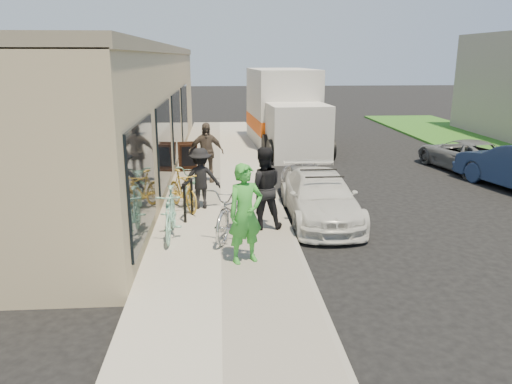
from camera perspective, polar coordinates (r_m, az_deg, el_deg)
name	(u,v)px	position (r m, az deg, el deg)	size (l,w,h in m)	color
ground	(319,253)	(10.33, 7.26, -6.94)	(120.00, 120.00, 0.00)	black
sidewalk	(221,208)	(12.94, -4.05, -1.89)	(3.00, 34.00, 0.15)	#A39E93
curb	(280,208)	(13.03, 2.79, -1.79)	(0.12, 34.00, 0.13)	gray
storefront	(124,110)	(17.75, -14.88, 9.07)	(3.60, 20.00, 4.22)	tan
bike_rack	(188,196)	(11.83, -7.75, -0.46)	(0.20, 0.64, 0.92)	black
sandwich_board	(188,157)	(16.88, -7.81, 4.02)	(0.69, 0.69, 0.95)	black
sedan_white	(320,197)	(12.20, 7.36, -0.58)	(1.65, 3.99, 1.19)	silver
sedan_silver	(308,185)	(13.55, 5.93, 0.84)	(1.25, 3.10, 1.05)	#A5A5AA
moving_truck	(284,113)	(21.97, 3.27, 8.96)	(3.02, 6.98, 3.35)	beige
far_car_gray	(465,155)	(19.02, 22.75, 3.97)	(1.82, 3.95, 1.10)	slate
tandem_bike	(233,209)	(10.71, -2.60, -1.97)	(0.75, 2.14, 1.12)	silver
woman_rider	(245,214)	(9.16, -1.22, -2.49)	(0.68, 0.45, 1.87)	green
man_standing	(263,188)	(11.01, 0.78, 0.45)	(0.89, 0.69, 1.83)	black
cruiser_bike_a	(170,213)	(10.70, -9.77, -2.40)	(0.49, 1.74, 1.05)	#8CD1B6
cruiser_bike_b	(194,181)	(13.48, -7.14, 1.25)	(0.66, 1.89, 0.99)	#8CD1B6
cruiser_bike_c	(183,190)	(12.60, -8.38, 0.19)	(0.46, 1.63, 0.98)	gold
bystander_a	(201,178)	(12.59, -6.35, 1.56)	(0.99, 0.57, 1.54)	black
bystander_b	(206,152)	(15.27, -5.74, 4.53)	(1.07, 0.44, 1.82)	brown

